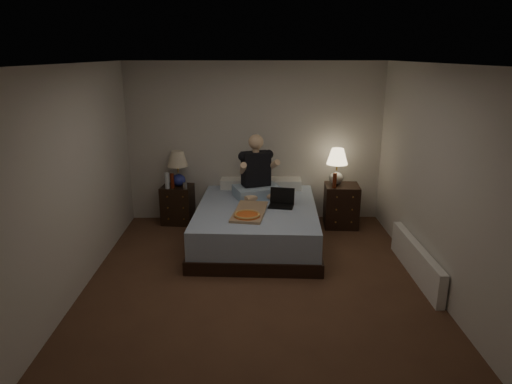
{
  "coord_description": "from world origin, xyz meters",
  "views": [
    {
      "loc": [
        -0.07,
        -4.84,
        2.6
      ],
      "look_at": [
        0.0,
        0.9,
        0.85
      ],
      "focal_mm": 32.0,
      "sensor_mm": 36.0,
      "label": 1
    }
  ],
  "objects_px": {
    "person": "(257,166)",
    "pizza_box": "(247,216)",
    "soda_can": "(185,186)",
    "beer_bottle_right": "(335,180)",
    "lamp_right": "(337,167)",
    "nightstand_left": "(178,204)",
    "beer_bottle_left": "(172,181)",
    "lamp_left": "(178,169)",
    "nightstand_right": "(341,206)",
    "water_bottle": "(167,181)",
    "bed": "(257,223)",
    "laptop": "(281,199)",
    "radiator": "(416,260)"
  },
  "relations": [
    {
      "from": "nightstand_right",
      "to": "radiator",
      "type": "distance_m",
      "value": 1.8
    },
    {
      "from": "nightstand_left",
      "to": "nightstand_right",
      "type": "relative_size",
      "value": 0.91
    },
    {
      "from": "person",
      "to": "pizza_box",
      "type": "distance_m",
      "value": 1.04
    },
    {
      "from": "nightstand_right",
      "to": "radiator",
      "type": "xyz_separation_m",
      "value": [
        0.59,
        -1.69,
        -0.13
      ]
    },
    {
      "from": "lamp_left",
      "to": "lamp_right",
      "type": "xyz_separation_m",
      "value": [
        2.45,
        -0.14,
        0.06
      ]
    },
    {
      "from": "radiator",
      "to": "person",
      "type": "bearing_deg",
      "value": 142.2
    },
    {
      "from": "soda_can",
      "to": "beer_bottle_right",
      "type": "bearing_deg",
      "value": -4.04
    },
    {
      "from": "nightstand_left",
      "to": "lamp_right",
      "type": "distance_m",
      "value": 2.56
    },
    {
      "from": "nightstand_left",
      "to": "laptop",
      "type": "relative_size",
      "value": 1.78
    },
    {
      "from": "nightstand_right",
      "to": "radiator",
      "type": "height_order",
      "value": "nightstand_right"
    },
    {
      "from": "person",
      "to": "lamp_left",
      "type": "bearing_deg",
      "value": 143.08
    },
    {
      "from": "beer_bottle_left",
      "to": "person",
      "type": "bearing_deg",
      "value": -12.63
    },
    {
      "from": "nightstand_right",
      "to": "person",
      "type": "bearing_deg",
      "value": -166.94
    },
    {
      "from": "beer_bottle_left",
      "to": "soda_can",
      "type": "bearing_deg",
      "value": -17.03
    },
    {
      "from": "soda_can",
      "to": "person",
      "type": "bearing_deg",
      "value": -11.81
    },
    {
      "from": "beer_bottle_right",
      "to": "bed",
      "type": "bearing_deg",
      "value": -158.58
    },
    {
      "from": "nightstand_left",
      "to": "nightstand_right",
      "type": "xyz_separation_m",
      "value": [
        2.57,
        -0.19,
        0.03
      ]
    },
    {
      "from": "laptop",
      "to": "radiator",
      "type": "distance_m",
      "value": 1.93
    },
    {
      "from": "person",
      "to": "radiator",
      "type": "height_order",
      "value": "person"
    },
    {
      "from": "water_bottle",
      "to": "nightstand_right",
      "type": "bearing_deg",
      "value": -1.17
    },
    {
      "from": "lamp_left",
      "to": "beer_bottle_right",
      "type": "xyz_separation_m",
      "value": [
        2.39,
        -0.34,
        -0.11
      ]
    },
    {
      "from": "water_bottle",
      "to": "pizza_box",
      "type": "bearing_deg",
      "value": -44.37
    },
    {
      "from": "radiator",
      "to": "bed",
      "type": "bearing_deg",
      "value": 150.31
    },
    {
      "from": "lamp_right",
      "to": "beer_bottle_right",
      "type": "distance_m",
      "value": 0.27
    },
    {
      "from": "nightstand_left",
      "to": "lamp_left",
      "type": "height_order",
      "value": "lamp_left"
    },
    {
      "from": "nightstand_left",
      "to": "water_bottle",
      "type": "height_order",
      "value": "water_bottle"
    },
    {
      "from": "lamp_left",
      "to": "soda_can",
      "type": "bearing_deg",
      "value": -55.15
    },
    {
      "from": "nightstand_left",
      "to": "person",
      "type": "bearing_deg",
      "value": -10.79
    },
    {
      "from": "lamp_right",
      "to": "radiator",
      "type": "distance_m",
      "value": 2.02
    },
    {
      "from": "lamp_right",
      "to": "pizza_box",
      "type": "relative_size",
      "value": 0.74
    },
    {
      "from": "lamp_left",
      "to": "water_bottle",
      "type": "height_order",
      "value": "lamp_left"
    },
    {
      "from": "lamp_right",
      "to": "nightstand_left",
      "type": "bearing_deg",
      "value": 177.06
    },
    {
      "from": "nightstand_left",
      "to": "water_bottle",
      "type": "relative_size",
      "value": 2.42
    },
    {
      "from": "lamp_left",
      "to": "nightstand_left",
      "type": "bearing_deg",
      "value": -163.32
    },
    {
      "from": "laptop",
      "to": "beer_bottle_left",
      "type": "bearing_deg",
      "value": 166.46
    },
    {
      "from": "person",
      "to": "nightstand_right",
      "type": "bearing_deg",
      "value": -9.42
    },
    {
      "from": "lamp_left",
      "to": "radiator",
      "type": "relative_size",
      "value": 0.35
    },
    {
      "from": "soda_can",
      "to": "nightstand_left",
      "type": "bearing_deg",
      "value": 132.3
    },
    {
      "from": "person",
      "to": "laptop",
      "type": "distance_m",
      "value": 0.67
    },
    {
      "from": "lamp_left",
      "to": "beer_bottle_right",
      "type": "relative_size",
      "value": 2.43
    },
    {
      "from": "bed",
      "to": "lamp_right",
      "type": "bearing_deg",
      "value": 31.43
    },
    {
      "from": "soda_can",
      "to": "person",
      "type": "height_order",
      "value": "person"
    },
    {
      "from": "bed",
      "to": "nightstand_right",
      "type": "bearing_deg",
      "value": 27.72
    },
    {
      "from": "laptop",
      "to": "radiator",
      "type": "relative_size",
      "value": 0.21
    },
    {
      "from": "bed",
      "to": "lamp_left",
      "type": "xyz_separation_m",
      "value": [
        -1.22,
        0.79,
        0.61
      ]
    },
    {
      "from": "lamp_left",
      "to": "pizza_box",
      "type": "bearing_deg",
      "value": -51.24
    },
    {
      "from": "bed",
      "to": "nightstand_left",
      "type": "distance_m",
      "value": 1.48
    },
    {
      "from": "lamp_right",
      "to": "beer_bottle_right",
      "type": "height_order",
      "value": "lamp_right"
    },
    {
      "from": "soda_can",
      "to": "person",
      "type": "distance_m",
      "value": 1.18
    },
    {
      "from": "nightstand_left",
      "to": "radiator",
      "type": "relative_size",
      "value": 0.38
    }
  ]
}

